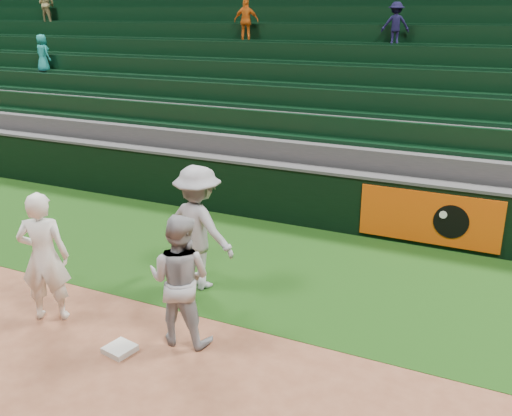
# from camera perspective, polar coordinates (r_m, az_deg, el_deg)

# --- Properties ---
(ground) EXTENTS (70.00, 70.00, 0.00)m
(ground) POSITION_cam_1_polar(r_m,az_deg,el_deg) (8.18, -11.68, -12.77)
(ground) COLOR brown
(ground) RESTS_ON ground
(foul_grass) EXTENTS (36.00, 4.20, 0.01)m
(foul_grass) POSITION_cam_1_polar(r_m,az_deg,el_deg) (10.42, -1.80, -5.08)
(foul_grass) COLOR #13360D
(foul_grass) RESTS_ON ground
(first_base) EXTENTS (0.41, 0.41, 0.08)m
(first_base) POSITION_cam_1_polar(r_m,az_deg,el_deg) (7.95, -13.46, -13.56)
(first_base) COLOR silver
(first_base) RESTS_ON ground
(first_baseman) EXTENTS (0.84, 0.73, 1.93)m
(first_baseman) POSITION_cam_1_polar(r_m,az_deg,el_deg) (8.65, -20.44, -4.62)
(first_baseman) COLOR white
(first_baseman) RESTS_ON ground
(baserunner) EXTENTS (0.96, 0.79, 1.82)m
(baserunner) POSITION_cam_1_polar(r_m,az_deg,el_deg) (7.65, -7.63, -7.11)
(baserunner) COLOR #A2A4AC
(baserunner) RESTS_ON ground
(base_coach) EXTENTS (1.43, 1.00, 2.02)m
(base_coach) POSITION_cam_1_polar(r_m,az_deg,el_deg) (9.07, -5.77, -1.98)
(base_coach) COLOR #989BA5
(base_coach) RESTS_ON foul_grass
(field_wall) EXTENTS (36.00, 0.45, 1.25)m
(field_wall) POSITION_cam_1_polar(r_m,az_deg,el_deg) (12.05, 3.05, 1.50)
(field_wall) COLOR black
(field_wall) RESTS_ON ground
(stadium_seating) EXTENTS (36.00, 5.95, 5.12)m
(stadium_seating) POSITION_cam_1_polar(r_m,az_deg,el_deg) (15.28, 8.52, 9.18)
(stadium_seating) COLOR #353538
(stadium_seating) RESTS_ON ground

